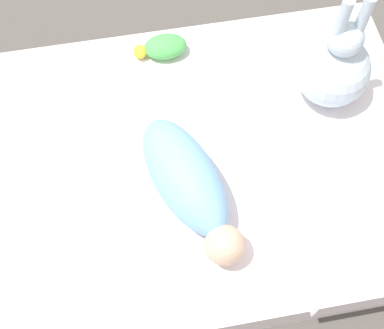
% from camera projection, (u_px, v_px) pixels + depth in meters
% --- Properties ---
extents(ground_plane, '(12.00, 12.00, 0.00)m').
position_uv_depth(ground_plane, '(199.00, 177.00, 1.70)').
color(ground_plane, '#514C47').
extents(bed_mattress, '(1.35, 0.98, 0.14)m').
position_uv_depth(bed_mattress, '(199.00, 167.00, 1.64)').
color(bed_mattress, white).
rests_on(bed_mattress, ground_plane).
extents(swaddled_baby, '(0.28, 0.47, 0.17)m').
position_uv_depth(swaddled_baby, '(188.00, 182.00, 1.44)').
color(swaddled_baby, '#7FB7E5').
rests_on(swaddled_baby, bed_mattress).
extents(pillow, '(0.32, 0.38, 0.10)m').
position_uv_depth(pillow, '(353.00, 231.00, 1.42)').
color(pillow, white).
rests_on(pillow, bed_mattress).
extents(bunny_plush, '(0.22, 0.22, 0.40)m').
position_uv_depth(bunny_plush, '(334.00, 67.00, 1.56)').
color(bunny_plush, silver).
rests_on(bunny_plush, bed_mattress).
extents(turtle_plush, '(0.17, 0.09, 0.07)m').
position_uv_depth(turtle_plush, '(163.00, 47.00, 1.71)').
color(turtle_plush, '#51B756').
rests_on(turtle_plush, bed_mattress).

